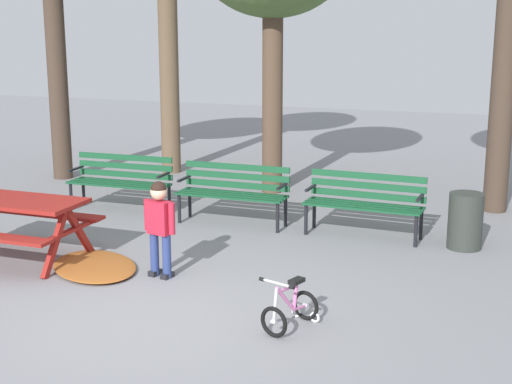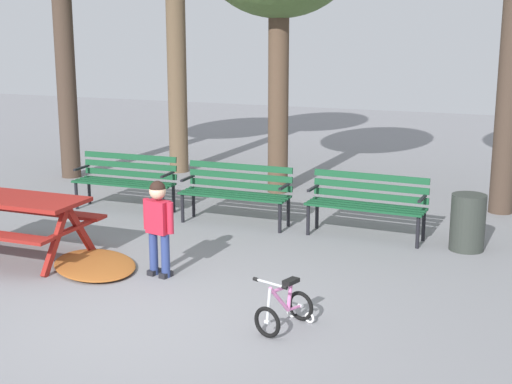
# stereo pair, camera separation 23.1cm
# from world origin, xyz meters

# --- Properties ---
(ground) EXTENTS (36.00, 36.00, 0.00)m
(ground) POSITION_xyz_m (0.00, 0.00, 0.00)
(ground) COLOR gray
(picnic_table) EXTENTS (1.81, 1.35, 0.79)m
(picnic_table) POSITION_xyz_m (-2.38, 1.15, 0.59)
(picnic_table) COLOR maroon
(picnic_table) RESTS_ON ground
(park_bench_far_left) EXTENTS (1.61, 0.49, 0.85)m
(park_bench_far_left) POSITION_xyz_m (-2.34, 3.72, 0.51)
(park_bench_far_left) COLOR #144728
(park_bench_far_left) RESTS_ON ground
(park_bench_left) EXTENTS (1.60, 0.46, 0.85)m
(park_bench_left) POSITION_xyz_m (-0.44, 3.60, 0.51)
(park_bench_left) COLOR #144728
(park_bench_left) RESTS_ON ground
(park_bench_right) EXTENTS (1.62, 0.53, 0.85)m
(park_bench_right) POSITION_xyz_m (1.46, 3.61, 0.51)
(park_bench_right) COLOR #144728
(park_bench_right) RESTS_ON ground
(child_standing) EXTENTS (0.42, 0.21, 1.12)m
(child_standing) POSITION_xyz_m (-0.38, 1.18, 0.66)
(child_standing) COLOR navy
(child_standing) RESTS_ON ground
(kids_bicycle) EXTENTS (0.50, 0.63, 0.54)m
(kids_bicycle) POSITION_xyz_m (1.45, 0.29, 0.20)
(kids_bicycle) COLOR black
(kids_bicycle) RESTS_ON ground
(leaf_pile) EXTENTS (1.60, 1.56, 0.07)m
(leaf_pile) POSITION_xyz_m (-1.25, 1.15, 0.04)
(leaf_pile) COLOR #9E5623
(leaf_pile) RESTS_ON ground
(trash_bin) EXTENTS (0.44, 0.44, 0.73)m
(trash_bin) POSITION_xyz_m (2.80, 3.49, 0.36)
(trash_bin) COLOR #2D332D
(trash_bin) RESTS_ON ground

